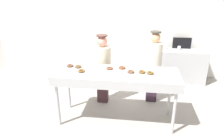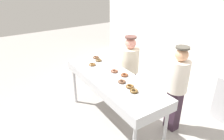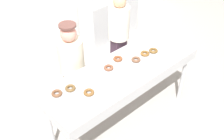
# 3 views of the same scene
# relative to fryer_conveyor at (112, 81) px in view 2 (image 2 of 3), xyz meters

# --- Properties ---
(ground_plane) EXTENTS (16.00, 16.00, 0.00)m
(ground_plane) POSITION_rel_fryer_conveyor_xyz_m (0.00, 0.00, -0.94)
(ground_plane) COLOR #9E9993
(back_wall) EXTENTS (8.00, 0.12, 3.30)m
(back_wall) POSITION_rel_fryer_conveyor_xyz_m (0.00, 2.53, 0.71)
(back_wall) COLOR white
(back_wall) RESTS_ON ground
(fryer_conveyor) EXTENTS (2.33, 0.79, 1.03)m
(fryer_conveyor) POSITION_rel_fryer_conveyor_xyz_m (0.00, 0.00, 0.00)
(fryer_conveyor) COLOR #B7BABF
(fryer_conveyor) RESTS_ON ground
(chocolate_donut_0) EXTENTS (0.19, 0.19, 0.04)m
(chocolate_donut_0) POSITION_rel_fryer_conveyor_xyz_m (0.27, 0.02, 0.11)
(chocolate_donut_0) COLOR brown
(chocolate_donut_0) RESTS_ON fryer_conveyor
(chocolate_donut_1) EXTENTS (0.19, 0.19, 0.04)m
(chocolate_donut_1) POSITION_rel_fryer_conveyor_xyz_m (-0.14, 0.14, 0.11)
(chocolate_donut_1) COLOR brown
(chocolate_donut_1) RESTS_ON fryer_conveyor
(chocolate_donut_2) EXTENTS (0.15, 0.15, 0.04)m
(chocolate_donut_2) POSITION_rel_fryer_conveyor_xyz_m (-0.77, 0.15, 0.11)
(chocolate_donut_2) COLOR brown
(chocolate_donut_2) RESTS_ON fryer_conveyor
(chocolate_donut_3) EXTENTS (0.18, 0.18, 0.04)m
(chocolate_donut_3) POSITION_rel_fryer_conveyor_xyz_m (-0.95, 0.18, 0.11)
(chocolate_donut_3) COLOR brown
(chocolate_donut_3) RESTS_ON fryer_conveyor
(chocolate_donut_4) EXTENTS (0.19, 0.19, 0.04)m
(chocolate_donut_4) POSITION_rel_fryer_conveyor_xyz_m (-0.65, -0.07, 0.11)
(chocolate_donut_4) COLOR brown
(chocolate_donut_4) RESTS_ON fryer_conveyor
(chocolate_donut_5) EXTENTS (0.16, 0.16, 0.04)m
(chocolate_donut_5) POSITION_rel_fryer_conveyor_xyz_m (0.09, 0.20, 0.11)
(chocolate_donut_5) COLOR brown
(chocolate_donut_5) RESTS_ON fryer_conveyor
(chocolate_donut_6) EXTENTS (0.18, 0.18, 0.04)m
(chocolate_donut_6) POSITION_rel_fryer_conveyor_xyz_m (0.47, 0.03, 0.11)
(chocolate_donut_6) COLOR brown
(chocolate_donut_6) RESTS_ON fryer_conveyor
(chocolate_donut_7) EXTENTS (0.16, 0.16, 0.04)m
(chocolate_donut_7) POSITION_rel_fryer_conveyor_xyz_m (0.62, 0.00, 0.11)
(chocolate_donut_7) COLOR brown
(chocolate_donut_7) RESTS_ON fryer_conveyor
(worker_baker) EXTENTS (0.38, 0.38, 1.58)m
(worker_baker) POSITION_rel_fryer_conveyor_xyz_m (-0.38, 0.69, -0.02)
(worker_baker) COLOR #3C2328
(worker_baker) RESTS_ON ground
(worker_assistant) EXTENTS (0.36, 0.36, 1.65)m
(worker_assistant) POSITION_rel_fryer_conveyor_xyz_m (0.74, 0.87, 0.01)
(worker_assistant) COLOR #372434
(worker_assistant) RESTS_ON ground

